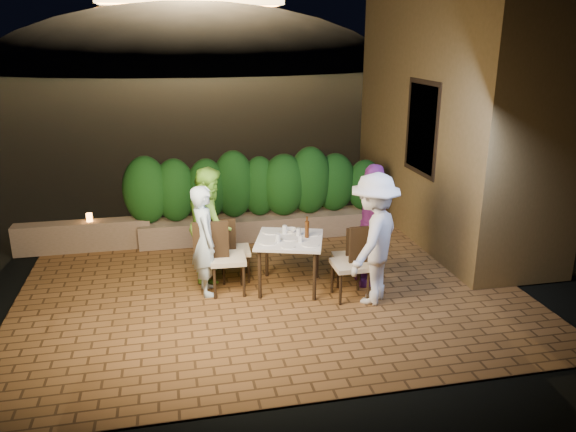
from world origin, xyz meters
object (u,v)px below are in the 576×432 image
object	(u,v)px
diner_white	(374,239)
chair_left_back	(235,249)
bowl	(290,230)
parapet_lamp	(89,217)
diner_purple	(372,225)
dining_table	(289,263)
diner_blue	(205,240)
chair_left_front	(228,257)
chair_right_back	(347,256)
beer_bottle	(307,227)
diner_green	(211,223)
chair_right_front	(350,263)

from	to	relation	value
diner_white	chair_left_back	bearing A→B (deg)	-81.49
bowl	parapet_lamp	xyz separation A→B (m)	(-3.01, 1.88, -0.20)
diner_purple	parapet_lamp	world-z (taller)	diner_purple
dining_table	chair_left_back	distance (m)	0.86
dining_table	parapet_lamp	bearing A→B (deg)	143.73
bowl	diner_blue	bearing A→B (deg)	-171.56
diner_blue	diner_purple	xyz separation A→B (m)	(2.37, -0.14, 0.11)
chair_left_front	parapet_lamp	xyz separation A→B (m)	(-2.08, 2.11, 0.04)
chair_left_back	diner_purple	bearing A→B (deg)	-12.20
chair_left_front	diner_blue	distance (m)	0.39
diner_purple	parapet_lamp	bearing A→B (deg)	-110.72
dining_table	chair_left_front	bearing A→B (deg)	176.79
chair_left_front	diner_purple	distance (m)	2.10
bowl	diner_blue	distance (m)	1.24
chair_left_back	diner_purple	xyz separation A→B (m)	(1.92, -0.52, 0.42)
chair_right_back	parapet_lamp	world-z (taller)	chair_right_back
beer_bottle	parapet_lamp	size ratio (longest dim) A/B	2.20
chair_left_front	chair_left_back	world-z (taller)	chair_left_front
beer_bottle	diner_green	world-z (taller)	diner_green
chair_left_back	chair_right_back	bearing A→B (deg)	-14.14
chair_right_front	chair_left_back	bearing A→B (deg)	-33.31
beer_bottle	chair_left_front	bearing A→B (deg)	177.21
chair_right_back	diner_green	distance (m)	2.04
chair_left_back	diner_white	bearing A→B (deg)	-29.46
diner_blue	diner_purple	distance (m)	2.37
diner_blue	diner_purple	bearing A→B (deg)	-99.94
bowl	diner_purple	world-z (taller)	diner_purple
chair_right_back	diner_white	xyz separation A→B (m)	(0.16, -0.61, 0.47)
dining_table	diner_white	size ratio (longest dim) A/B	0.51
bowl	chair_right_front	xyz separation A→B (m)	(0.68, -0.76, -0.26)
parapet_lamp	chair_right_front	bearing A→B (deg)	-35.58
diner_white	diner_purple	size ratio (longest dim) A/B	1.00
diner_green	chair_right_front	bearing A→B (deg)	-116.08
chair_left_back	diner_white	world-z (taller)	diner_white
diner_white	parapet_lamp	world-z (taller)	diner_white
chair_right_front	diner_blue	xyz separation A→B (m)	(-1.91, 0.57, 0.27)
beer_bottle	chair_left_back	size ratio (longest dim) A/B	0.33
dining_table	chair_left_front	world-z (taller)	chair_left_front
bowl	diner_blue	xyz separation A→B (m)	(-1.23, -0.18, 0.01)
diner_blue	diner_green	size ratio (longest dim) A/B	0.93
dining_table	bowl	xyz separation A→B (m)	(0.06, 0.28, 0.40)
diner_white	chair_right_back	bearing A→B (deg)	-124.74
diner_green	diner_purple	world-z (taller)	diner_purple
bowl	parapet_lamp	distance (m)	3.55
dining_table	chair_right_back	distance (m)	0.85
dining_table	chair_right_front	world-z (taller)	chair_right_front
chair_left_front	diner_white	xyz separation A→B (m)	(1.87, -0.67, 0.36)
dining_table	bowl	distance (m)	0.49
diner_purple	chair_left_back	bearing A→B (deg)	-97.75
chair_right_back	diner_purple	bearing A→B (deg)	179.00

